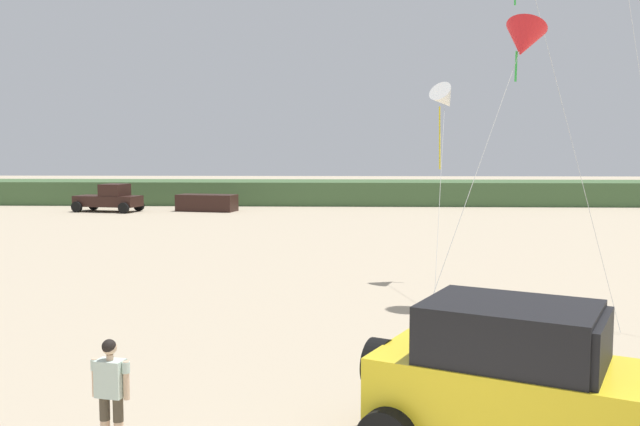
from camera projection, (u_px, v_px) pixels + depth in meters
dune_ridge at (417, 192)px, 56.18m from camera, size 90.00×6.41×1.86m
jeep at (530, 381)px, 9.45m from camera, size 5.00×4.03×2.26m
person_watching at (111, 389)px, 9.92m from camera, size 0.61×0.37×1.67m
distant_pickup at (110, 199)px, 48.92m from camera, size 4.90×3.26×1.98m
distant_sedan at (207, 203)px, 49.38m from camera, size 4.46×2.53×1.20m
kite_red_delta at (523, 41)px, 15.48m from camera, size 3.73×4.45×7.38m
kite_orange_streamer at (445, 99)px, 22.61m from camera, size 1.57×5.48×6.67m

